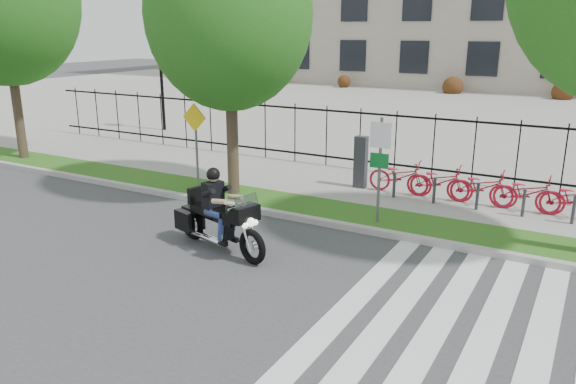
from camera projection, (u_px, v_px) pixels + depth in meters
The scene contains 14 objects.
ground at pixel (225, 291), 10.21m from camera, with size 120.00×120.00×0.00m, color #3A3A3D.
curb at pixel (324, 222), 13.61m from camera, with size 60.00×0.20×0.15m, color #A3A099.
grass_verge at pixel (338, 213), 14.32m from camera, with size 60.00×1.50×0.15m, color #225816.
sidewalk at pixel (374, 189), 16.41m from camera, with size 60.00×3.50×0.15m, color gray.
plaza at pixel (489, 114), 31.09m from camera, with size 80.00×34.00×0.10m, color gray.
crosswalk_stripes at pixel (504, 366), 7.93m from camera, with size 5.70×8.00×0.01m, color silver, non-canonical shape.
iron_fence at pixel (396, 143), 17.57m from camera, with size 30.00×0.06×2.00m, color black, non-canonical shape.
lamp_post_left at pixel (160, 61), 25.00m from camera, with size 1.06×0.70×4.25m.
street_tree_0 at pixel (3, 0), 18.63m from camera, with size 4.96×4.96×8.22m.
street_tree_1 at pixel (229, 14), 14.48m from camera, with size 4.37×4.37×7.33m.
bike_share_station at pixel (524, 192), 14.12m from camera, with size 8.88×0.85×1.50m.
sign_pole_regulatory at pixel (380, 157), 12.99m from camera, with size 0.50×0.09×2.50m.
sign_pole_warning at pixel (196, 136), 15.53m from camera, with size 0.78×0.09×2.49m.
motorcycle_rider at pixel (219, 218), 11.92m from camera, with size 2.74×1.24×2.17m.
Camera 1 is at (5.57, -7.52, 4.60)m, focal length 35.00 mm.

